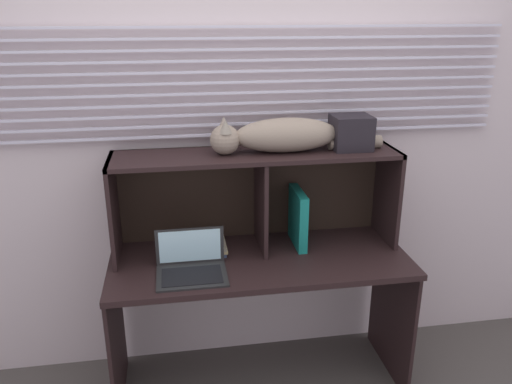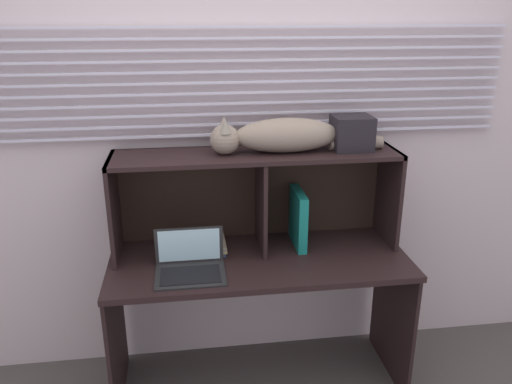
{
  "view_description": "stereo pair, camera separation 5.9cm",
  "coord_description": "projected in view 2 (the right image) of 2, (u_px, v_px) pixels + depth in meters",
  "views": [
    {
      "loc": [
        -0.39,
        -2.06,
        1.93
      ],
      "look_at": [
        0.0,
        0.33,
        1.06
      ],
      "focal_mm": 36.03,
      "sensor_mm": 36.0,
      "label": 1
    },
    {
      "loc": [
        -0.33,
        -2.07,
        1.93
      ],
      "look_at": [
        0.0,
        0.33,
        1.06
      ],
      "focal_mm": 36.03,
      "sensor_mm": 36.0,
      "label": 2
    }
  ],
  "objects": [
    {
      "name": "binder_upright",
      "position": [
        298.0,
        218.0,
        2.66
      ],
      "size": [
        0.05,
        0.25,
        0.3
      ],
      "primitive_type": "cube",
      "color": "#167D70",
      "rests_on": "desk"
    },
    {
      "name": "book_stack",
      "position": [
        209.0,
        245.0,
        2.64
      ],
      "size": [
        0.17,
        0.22,
        0.05
      ],
      "color": "#3D4F73",
      "rests_on": "desk"
    },
    {
      "name": "laptop",
      "position": [
        190.0,
        265.0,
        2.41
      ],
      "size": [
        0.33,
        0.25,
        0.19
      ],
      "color": "#242424",
      "rests_on": "desk"
    },
    {
      "name": "storage_box",
      "position": [
        352.0,
        133.0,
        2.54
      ],
      "size": [
        0.19,
        0.17,
        0.17
      ],
      "primitive_type": "cube",
      "color": "black",
      "rests_on": "hutch_shelf_unit"
    },
    {
      "name": "back_panel_with_blinds",
      "position": [
        250.0,
        143.0,
        2.71
      ],
      "size": [
        4.4,
        0.08,
        2.5
      ],
      "color": "beige",
      "rests_on": "ground"
    },
    {
      "name": "hutch_shelf_unit",
      "position": [
        256.0,
        181.0,
        2.6
      ],
      "size": [
        1.42,
        0.33,
        0.51
      ],
      "color": "black",
      "rests_on": "desk"
    },
    {
      "name": "desk",
      "position": [
        259.0,
        283.0,
        2.61
      ],
      "size": [
        1.49,
        0.61,
        0.75
      ],
      "color": "black",
      "rests_on": "ground"
    },
    {
      "name": "cat",
      "position": [
        280.0,
        136.0,
        2.5
      ],
      "size": [
        0.86,
        0.18,
        0.18
      ],
      "color": "gray",
      "rests_on": "hutch_shelf_unit"
    }
  ]
}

